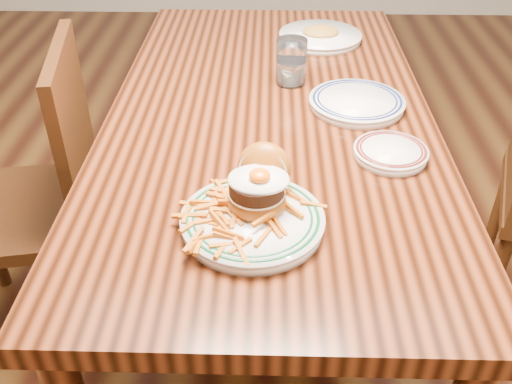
{
  "coord_description": "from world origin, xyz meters",
  "views": [
    {
      "loc": [
        -0.0,
        -1.36,
        1.46
      ],
      "look_at": [
        -0.02,
        -0.49,
        0.83
      ],
      "focal_mm": 40.0,
      "sensor_mm": 36.0,
      "label": 1
    }
  ],
  "objects_px": {
    "table": "(269,138)",
    "main_plate": "(255,207)",
    "side_plate": "(391,152)",
    "chair_left": "(42,195)"
  },
  "relations": [
    {
      "from": "table",
      "to": "side_plate",
      "type": "relative_size",
      "value": 9.34
    },
    {
      "from": "side_plate",
      "to": "table",
      "type": "bearing_deg",
      "value": 117.55
    },
    {
      "from": "chair_left",
      "to": "main_plate",
      "type": "xyz_separation_m",
      "value": [
        0.62,
        -0.42,
        0.29
      ]
    },
    {
      "from": "main_plate",
      "to": "table",
      "type": "bearing_deg",
      "value": 98.32
    },
    {
      "from": "chair_left",
      "to": "main_plate",
      "type": "distance_m",
      "value": 0.81
    },
    {
      "from": "table",
      "to": "main_plate",
      "type": "distance_m",
      "value": 0.5
    },
    {
      "from": "table",
      "to": "main_plate",
      "type": "relative_size",
      "value": 5.39
    },
    {
      "from": "chair_left",
      "to": "main_plate",
      "type": "bearing_deg",
      "value": -44.74
    },
    {
      "from": "table",
      "to": "main_plate",
      "type": "xyz_separation_m",
      "value": [
        -0.03,
        -0.48,
        0.13
      ]
    },
    {
      "from": "main_plate",
      "to": "side_plate",
      "type": "relative_size",
      "value": 1.73
    }
  ]
}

